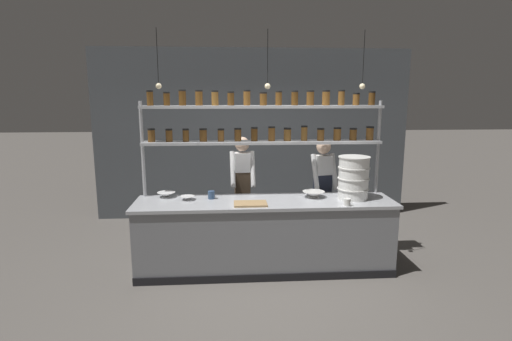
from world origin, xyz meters
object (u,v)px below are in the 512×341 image
object	(u,v)px
chef_center	(323,187)
serving_cup_by_board	(211,195)
spice_shelf_unit	(264,126)
container_stack	(353,178)
chef_left	(242,184)
serving_cup_front	(347,202)
cutting_board	(250,204)
prep_bowl_center_back	(187,198)
prep_bowl_near_left	(314,194)
prep_bowl_center_front	(166,195)

from	to	relation	value
chef_center	serving_cup_by_board	xyz separation A→B (m)	(-1.57, -0.53, 0.05)
spice_shelf_unit	serving_cup_by_board	world-z (taller)	spice_shelf_unit
chef_center	container_stack	bearing A→B (deg)	-80.86
container_stack	serving_cup_by_board	size ratio (longest dim) A/B	5.39
spice_shelf_unit	chef_center	bearing A→B (deg)	20.60
chef_left	serving_cup_front	xyz separation A→B (m)	(1.22, -1.15, 0.02)
cutting_board	prep_bowl_center_back	world-z (taller)	prep_bowl_center_back
prep_bowl_near_left	serving_cup_by_board	bearing A→B (deg)	179.39
chef_center	spice_shelf_unit	bearing A→B (deg)	-170.68
container_stack	prep_bowl_near_left	xyz separation A→B (m)	(-0.49, 0.10, -0.24)
chef_center	prep_bowl_center_front	bearing A→B (deg)	179.07
chef_left	prep_bowl_center_back	bearing A→B (deg)	-138.09
cutting_board	serving_cup_front	size ratio (longest dim) A/B	4.54
cutting_board	serving_cup_front	distance (m)	1.17
prep_bowl_center_back	serving_cup_by_board	distance (m)	0.30
spice_shelf_unit	serving_cup_front	xyz separation A→B (m)	(0.95, -0.64, -0.87)
prep_bowl_center_back	container_stack	bearing A→B (deg)	-2.24
cutting_board	serving_cup_front	xyz separation A→B (m)	(1.16, -0.13, 0.03)
chef_left	chef_center	bearing A→B (deg)	-12.59
cutting_board	serving_cup_front	world-z (taller)	serving_cup_front
spice_shelf_unit	prep_bowl_center_back	xyz separation A→B (m)	(-0.99, -0.23, -0.89)
container_stack	prep_bowl_center_front	distance (m)	2.43
spice_shelf_unit	prep_bowl_center_back	world-z (taller)	spice_shelf_unit
prep_bowl_center_back	serving_cup_front	distance (m)	1.99
chef_left	cutting_board	distance (m)	1.02
container_stack	spice_shelf_unit	bearing A→B (deg)	164.54
container_stack	cutting_board	bearing A→B (deg)	-171.50
prep_bowl_near_left	serving_cup_front	xyz separation A→B (m)	(0.32, -0.43, 0.01)
container_stack	serving_cup_by_board	bearing A→B (deg)	176.35
chef_center	prep_bowl_center_front	world-z (taller)	chef_center
cutting_board	serving_cup_front	bearing A→B (deg)	-6.27
prep_bowl_center_back	prep_bowl_near_left	bearing A→B (deg)	0.67
chef_left	serving_cup_by_board	xyz separation A→B (m)	(-0.43, -0.71, 0.03)
prep_bowl_center_back	serving_cup_front	world-z (taller)	serving_cup_front
cutting_board	serving_cup_by_board	distance (m)	0.58
prep_bowl_center_back	serving_cup_front	size ratio (longest dim) A/B	2.08
prep_bowl_center_front	prep_bowl_center_back	world-z (taller)	prep_bowl_center_front
chef_center	container_stack	size ratio (longest dim) A/B	2.94
prep_bowl_center_front	cutting_board	bearing A→B (deg)	-22.49
chef_center	prep_bowl_center_front	distance (m)	2.20
prep_bowl_near_left	serving_cup_by_board	xyz separation A→B (m)	(-1.33, 0.01, 0.01)
cutting_board	prep_bowl_center_back	distance (m)	0.83
container_stack	serving_cup_by_board	xyz separation A→B (m)	(-1.81, 0.12, -0.22)
prep_bowl_center_front	serving_cup_front	size ratio (longest dim) A/B	2.67
spice_shelf_unit	chef_left	size ratio (longest dim) A/B	1.92
chef_center	prep_bowl_near_left	size ratio (longest dim) A/B	5.57
spice_shelf_unit	prep_bowl_near_left	bearing A→B (deg)	-18.21
cutting_board	serving_cup_by_board	xyz separation A→B (m)	(-0.48, 0.31, 0.04)
serving_cup_front	cutting_board	bearing A→B (deg)	173.73
chef_center	container_stack	xyz separation A→B (m)	(0.24, -0.64, 0.27)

